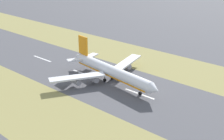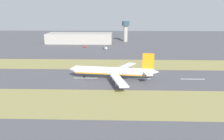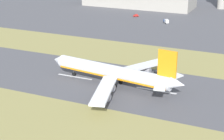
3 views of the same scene
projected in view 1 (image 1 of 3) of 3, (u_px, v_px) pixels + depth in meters
name	position (u px, v px, depth m)	size (l,w,h in m)	color
ground_plane	(113.00, 84.00, 165.66)	(800.00, 800.00, 0.00)	#4C4C51
grass_median_west	(161.00, 63.00, 196.90)	(40.00, 600.00, 0.01)	olive
grass_median_east	(44.00, 116.00, 134.41)	(40.00, 600.00, 0.01)	olive
centreline_dash_near	(42.00, 59.00, 204.58)	(1.20, 18.00, 0.01)	silver
centreline_dash_mid	(84.00, 74.00, 179.69)	(1.20, 18.00, 0.01)	silver
centreline_dash_far	(139.00, 94.00, 154.80)	(1.20, 18.00, 0.01)	silver
airplane_main_jet	(110.00, 71.00, 167.70)	(63.56, 67.13, 20.20)	silver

